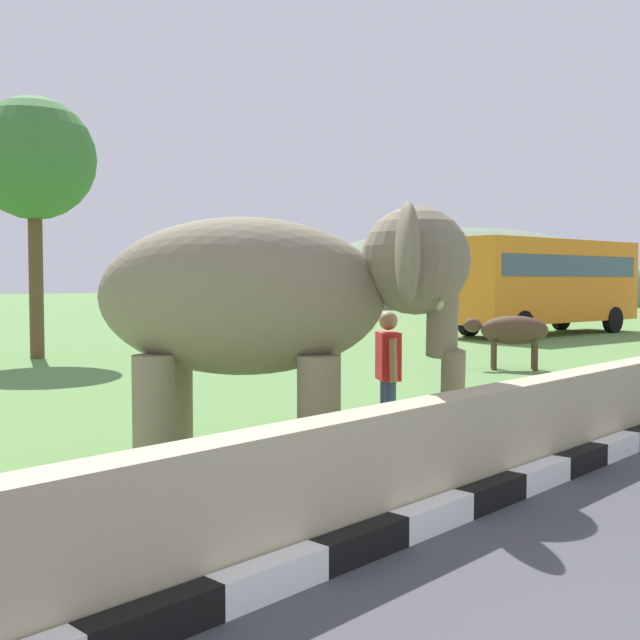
# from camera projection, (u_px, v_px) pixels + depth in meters

# --- Properties ---
(striped_curb) EXTENTS (16.20, 0.20, 0.24)m
(striped_curb) POSITION_uv_depth(u_px,v_px,m) (318.00, 561.00, 5.32)
(striped_curb) COLOR white
(striped_curb) RESTS_ON ground_plane
(barrier_parapet) EXTENTS (28.00, 0.36, 1.00)m
(barrier_parapet) POSITION_uv_depth(u_px,v_px,m) (469.00, 446.00, 7.22)
(barrier_parapet) COLOR tan
(barrier_parapet) RESTS_ON ground_plane
(elephant) EXTENTS (3.76, 3.89, 2.82)m
(elephant) POSITION_uv_depth(u_px,v_px,m) (275.00, 300.00, 8.39)
(elephant) COLOR #7B6F59
(elephant) RESTS_ON ground_plane
(person_handler) EXTENTS (0.49, 0.58, 1.66)m
(person_handler) POSITION_uv_depth(u_px,v_px,m) (388.00, 371.00, 9.49)
(person_handler) COLOR navy
(person_handler) RESTS_ON ground_plane
(bus_orange) EXTENTS (9.20, 3.66, 3.50)m
(bus_orange) POSITION_uv_depth(u_px,v_px,m) (544.00, 279.00, 29.09)
(bus_orange) COLOR orange
(bus_orange) RESTS_ON ground_plane
(cow_near) EXTENTS (1.40, 1.80, 1.23)m
(cow_near) POSITION_uv_depth(u_px,v_px,m) (512.00, 331.00, 17.69)
(cow_near) COLOR #473323
(cow_near) RESTS_ON ground_plane
(tree_distant) EXTENTS (3.13, 3.13, 6.72)m
(tree_distant) POSITION_uv_depth(u_px,v_px,m) (34.00, 160.00, 20.00)
(tree_distant) COLOR brown
(tree_distant) RESTS_ON ground_plane
(hill_east) EXTENTS (37.82, 30.26, 13.13)m
(hill_east) POSITION_uv_depth(u_px,v_px,m) (467.00, 303.00, 69.05)
(hill_east) COLOR #63735B
(hill_east) RESTS_ON ground_plane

